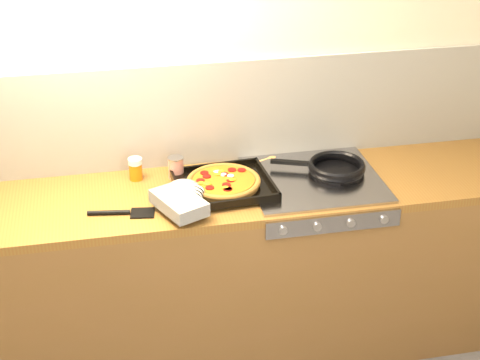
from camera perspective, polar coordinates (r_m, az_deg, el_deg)
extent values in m
plane|color=beige|center=(3.42, -2.73, 6.76)|extent=(3.20, 0.00, 3.20)
cube|color=white|center=(3.45, -2.66, 5.13)|extent=(3.20, 0.02, 0.50)
cube|color=brown|center=(3.55, -1.66, -7.44)|extent=(3.20, 0.60, 0.86)
cube|color=brown|center=(3.31, -1.77, -1.07)|extent=(3.20, 0.60, 0.04)
cube|color=#9D9CA2|center=(3.17, 7.24, -3.33)|extent=(0.60, 0.03, 0.08)
cylinder|color=#A5A5AA|center=(3.10, 3.36, -3.92)|extent=(0.04, 0.02, 0.04)
cylinder|color=#A5A5AA|center=(3.14, 6.02, -3.62)|extent=(0.04, 0.02, 0.04)
cylinder|color=#A5A5AA|center=(3.18, 8.61, -3.31)|extent=(0.04, 0.02, 0.04)
cylinder|color=#A5A5AA|center=(3.23, 11.12, -3.01)|extent=(0.04, 0.02, 0.04)
cube|color=#9D9CA2|center=(3.39, 5.73, 0.04)|extent=(0.60, 0.56, 0.02)
cube|color=black|center=(3.28, -1.28, -0.50)|extent=(0.45, 0.40, 0.01)
cube|color=black|center=(3.43, -2.03, 1.13)|extent=(0.42, 0.04, 0.02)
cube|color=black|center=(3.12, -0.46, -1.72)|extent=(0.42, 0.04, 0.02)
cube|color=black|center=(3.32, 2.14, 0.22)|extent=(0.04, 0.37, 0.02)
cube|color=black|center=(3.24, -4.81, -0.69)|extent=(0.04, 0.37, 0.02)
cylinder|color=olive|center=(3.27, -1.29, -0.24)|extent=(0.34, 0.34, 0.02)
torus|color=olive|center=(3.27, -1.29, -0.08)|extent=(0.36, 0.36, 0.03)
cylinder|color=orange|center=(3.27, -1.29, -0.05)|extent=(0.30, 0.30, 0.01)
cylinder|color=maroon|center=(3.26, -0.73, 0.00)|extent=(0.04, 0.04, 0.01)
cylinder|color=maroon|center=(3.32, -2.78, 0.56)|extent=(0.04, 0.04, 0.01)
cylinder|color=maroon|center=(3.18, -0.97, -0.71)|extent=(0.04, 0.04, 0.01)
cylinder|color=maroon|center=(3.26, -3.09, -0.05)|extent=(0.04, 0.04, 0.01)
cylinder|color=maroon|center=(3.34, -0.63, 0.79)|extent=(0.04, 0.04, 0.01)
cylinder|color=maroon|center=(3.31, -1.25, 0.45)|extent=(0.04, 0.04, 0.01)
cylinder|color=maroon|center=(3.20, -2.36, -0.60)|extent=(0.04, 0.04, 0.01)
cylinder|color=maroon|center=(3.34, 0.13, 0.77)|extent=(0.04, 0.04, 0.01)
cylinder|color=maroon|center=(3.19, -0.95, -0.68)|extent=(0.04, 0.04, 0.01)
cylinder|color=maroon|center=(3.22, -1.06, -0.37)|extent=(0.04, 0.04, 0.01)
cylinder|color=maroon|center=(3.29, -2.60, 0.28)|extent=(0.04, 0.04, 0.01)
ellipsoid|color=orange|center=(3.23, -2.62, -0.23)|extent=(0.03, 0.02, 0.01)
ellipsoid|color=orange|center=(3.24, -3.07, -0.22)|extent=(0.03, 0.02, 0.01)
ellipsoid|color=orange|center=(3.31, -1.66, 0.46)|extent=(0.03, 0.02, 0.01)
ellipsoid|color=orange|center=(3.34, -1.91, 0.76)|extent=(0.03, 0.02, 0.01)
ellipsoid|color=orange|center=(3.20, -1.17, -0.57)|extent=(0.03, 0.02, 0.01)
ellipsoid|color=orange|center=(3.26, -0.59, 0.01)|extent=(0.03, 0.02, 0.01)
ellipsoid|color=orange|center=(3.27, -0.88, 0.13)|extent=(0.03, 0.02, 0.01)
ellipsoid|color=orange|center=(3.22, -2.51, -0.31)|extent=(0.03, 0.02, 0.01)
ellipsoid|color=orange|center=(3.33, -1.51, 0.68)|extent=(0.03, 0.02, 0.01)
ellipsoid|color=silver|center=(3.33, -1.82, 0.69)|extent=(0.03, 0.03, 0.01)
ellipsoid|color=silver|center=(3.30, -1.29, 0.42)|extent=(0.03, 0.03, 0.01)
ellipsoid|color=silver|center=(3.29, -0.74, 0.34)|extent=(0.03, 0.03, 0.01)
cube|color=black|center=(3.09, -4.76, -1.77)|extent=(0.24, 0.29, 0.06)
ellipsoid|color=black|center=(3.20, -4.43, -0.68)|extent=(0.16, 0.16, 0.06)
cylinder|color=black|center=(3.13, -3.45, -1.30)|extent=(0.09, 0.12, 0.06)
cylinder|color=black|center=(3.44, 7.49, 0.68)|extent=(0.32, 0.32, 0.01)
torus|color=black|center=(3.43, 7.51, 1.04)|extent=(0.34, 0.34, 0.03)
cube|color=black|center=(3.44, 3.98, 1.36)|extent=(0.19, 0.09, 0.02)
cylinder|color=#A8220D|center=(3.39, -4.99, 0.98)|extent=(0.08, 0.08, 0.09)
cylinder|color=#B2B2B7|center=(3.37, -5.03, 1.71)|extent=(0.08, 0.08, 0.01)
cylinder|color=#B2B2B7|center=(3.42, -4.96, 0.25)|extent=(0.08, 0.08, 0.01)
cylinder|color=orange|center=(3.41, -8.09, 0.66)|extent=(0.07, 0.07, 0.08)
cylinder|color=silver|center=(3.38, -8.15, 1.46)|extent=(0.07, 0.07, 0.03)
cylinder|color=#B5874C|center=(3.49, 0.65, 1.12)|extent=(0.24, 0.12, 0.02)
ellipsoid|color=#B5874C|center=(3.57, 2.49, 1.70)|extent=(0.07, 0.06, 0.02)
cube|color=black|center=(3.14, -7.57, -2.55)|extent=(0.11, 0.10, 0.01)
cylinder|color=black|center=(3.15, -10.14, -2.51)|extent=(0.18, 0.05, 0.02)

